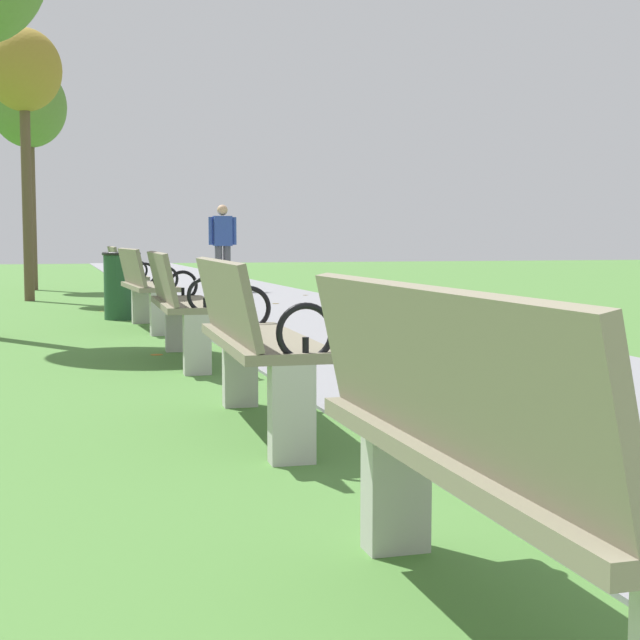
{
  "coord_description": "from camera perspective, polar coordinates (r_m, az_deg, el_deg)",
  "views": [
    {
      "loc": [
        -1.5,
        0.96,
        1.01
      ],
      "look_at": [
        -0.05,
        6.03,
        0.55
      ],
      "focal_mm": 52.89,
      "sensor_mm": 36.0,
      "label": 1
    }
  ],
  "objects": [
    {
      "name": "paved_walkway",
      "position": [
        17.35,
        -5.66,
        1.63
      ],
      "size": [
        3.19,
        44.0,
        0.02
      ],
      "primitive_type": "cube",
      "color": "gray",
      "rests_on": "ground"
    },
    {
      "name": "park_bench_2",
      "position": [
        2.34,
        9.82,
        -7.99
      ],
      "size": [
        0.48,
        1.6,
        0.9
      ],
      "color": "gray",
      "rests_on": "ground"
    },
    {
      "name": "park_bench_3",
      "position": [
        4.91,
        -4.15,
        -1.16
      ],
      "size": [
        0.53,
        1.62,
        0.9
      ],
      "color": "gray",
      "rests_on": "ground"
    },
    {
      "name": "park_bench_4",
      "position": [
        7.74,
        -8.52,
        1.03
      ],
      "size": [
        0.52,
        1.61,
        0.9
      ],
      "color": "gray",
      "rests_on": "ground"
    },
    {
      "name": "park_bench_5",
      "position": [
        10.63,
        -10.57,
        2.05
      ],
      "size": [
        0.54,
        1.62,
        0.9
      ],
      "color": "gray",
      "rests_on": "ground"
    },
    {
      "name": "park_bench_6",
      "position": [
        13.44,
        -11.71,
        2.62
      ],
      "size": [
        0.48,
        1.6,
        0.9
      ],
      "color": "gray",
      "rests_on": "ground"
    },
    {
      "name": "tree_3",
      "position": [
        16.14,
        -17.48,
        13.94
      ],
      "size": [
        1.19,
        1.19,
        4.34
      ],
      "color": "brown",
      "rests_on": "ground"
    },
    {
      "name": "tree_4",
      "position": [
        19.49,
        -17.22,
        12.08
      ],
      "size": [
        1.45,
        1.45,
        4.36
      ],
      "color": "brown",
      "rests_on": "ground"
    },
    {
      "name": "pedestrian_walking",
      "position": [
        17.85,
        -5.91,
        4.67
      ],
      "size": [
        0.53,
        0.22,
        1.62
      ],
      "color": "#4C4C56",
      "rests_on": "paved_walkway"
    },
    {
      "name": "trash_bin",
      "position": [
        12.01,
        -11.9,
        2.06
      ],
      "size": [
        0.48,
        0.48,
        0.84
      ],
      "color": "#234C2D",
      "rests_on": "ground"
    },
    {
      "name": "scattered_leaves",
      "position": [
        11.61,
        -3.92,
        0.05
      ],
      "size": [
        5.51,
        16.88,
        0.02
      ],
      "color": "gold",
      "rests_on": "ground"
    }
  ]
}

